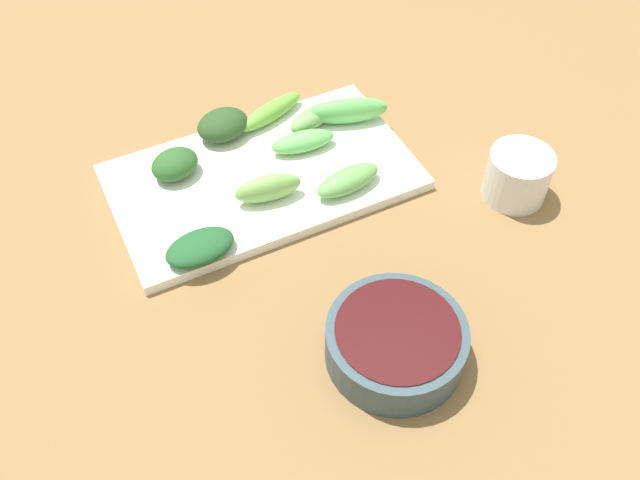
% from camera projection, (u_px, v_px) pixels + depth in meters
% --- Properties ---
extents(tabletop, '(2.10, 2.10, 0.02)m').
position_uv_depth(tabletop, '(335.00, 269.00, 0.69)').
color(tabletop, olive).
rests_on(tabletop, ground).
extents(sauce_bowl, '(0.12, 0.12, 0.04)m').
position_uv_depth(sauce_bowl, '(392.00, 343.00, 0.59)').
color(sauce_bowl, '#364952').
rests_on(sauce_bowl, tabletop).
extents(serving_plate, '(0.18, 0.31, 0.01)m').
position_uv_depth(serving_plate, '(263.00, 177.00, 0.75)').
color(serving_plate, white).
rests_on(serving_plate, tabletop).
extents(broccoli_leafy_0, '(0.05, 0.06, 0.03)m').
position_uv_depth(broccoli_leafy_0, '(175.00, 164.00, 0.73)').
color(broccoli_leafy_0, '#295625').
rests_on(broccoli_leafy_0, serving_plate).
extents(broccoli_stalk_1, '(0.03, 0.07, 0.02)m').
position_uv_depth(broccoli_stalk_1, '(303.00, 141.00, 0.76)').
color(broccoli_stalk_1, '#64B65A').
rests_on(broccoli_stalk_1, serving_plate).
extents(broccoli_leafy_2, '(0.05, 0.06, 0.03)m').
position_uv_depth(broccoli_leafy_2, '(223.00, 125.00, 0.77)').
color(broccoli_leafy_2, '#294620').
rests_on(broccoli_leafy_2, serving_plate).
extents(broccoli_stalk_3, '(0.05, 0.09, 0.03)m').
position_uv_depth(broccoli_stalk_3, '(348.00, 111.00, 0.78)').
color(broccoli_stalk_3, '#61BC5A').
rests_on(broccoli_stalk_3, serving_plate).
extents(broccoli_leafy_4, '(0.05, 0.07, 0.02)m').
position_uv_depth(broccoli_leafy_4, '(200.00, 247.00, 0.66)').
color(broccoli_leafy_4, '#1E5429').
rests_on(broccoli_leafy_4, serving_plate).
extents(broccoli_stalk_5, '(0.04, 0.07, 0.02)m').
position_uv_depth(broccoli_stalk_5, '(313.00, 117.00, 0.78)').
color(broccoli_stalk_5, '#6FA056').
rests_on(broccoli_stalk_5, serving_plate).
extents(broccoli_stalk_6, '(0.03, 0.07, 0.03)m').
position_uv_depth(broccoli_stalk_6, '(268.00, 188.00, 0.71)').
color(broccoli_stalk_6, '#78B155').
rests_on(broccoli_stalk_6, serving_plate).
extents(broccoli_stalk_7, '(0.04, 0.08, 0.02)m').
position_uv_depth(broccoli_stalk_7, '(348.00, 180.00, 0.72)').
color(broccoli_stalk_7, '#66A853').
rests_on(broccoli_stalk_7, serving_plate).
extents(broccoli_stalk_8, '(0.05, 0.09, 0.02)m').
position_uv_depth(broccoli_stalk_8, '(271.00, 112.00, 0.79)').
color(broccoli_stalk_8, '#69AF3D').
rests_on(broccoli_stalk_8, serving_plate).
extents(tea_cup, '(0.07, 0.07, 0.05)m').
position_uv_depth(tea_cup, '(520.00, 178.00, 0.72)').
color(tea_cup, silver).
rests_on(tea_cup, tabletop).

